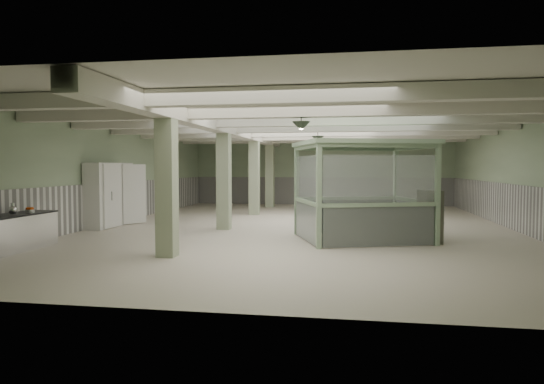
# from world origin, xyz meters

# --- Properties ---
(floor) EXTENTS (20.00, 20.00, 0.00)m
(floor) POSITION_xyz_m (0.00, 0.00, 0.00)
(floor) COLOR beige
(floor) RESTS_ON ground
(ceiling) EXTENTS (14.00, 20.00, 0.02)m
(ceiling) POSITION_xyz_m (0.00, 0.00, 3.60)
(ceiling) COLOR beige
(ceiling) RESTS_ON wall_back
(wall_back) EXTENTS (14.00, 0.02, 3.60)m
(wall_back) POSITION_xyz_m (0.00, 10.00, 1.80)
(wall_back) COLOR #9FB691
(wall_back) RESTS_ON floor
(wall_front) EXTENTS (14.00, 0.02, 3.60)m
(wall_front) POSITION_xyz_m (0.00, -10.00, 1.80)
(wall_front) COLOR #9FB691
(wall_front) RESTS_ON floor
(wall_left) EXTENTS (0.02, 20.00, 3.60)m
(wall_left) POSITION_xyz_m (-7.00, 0.00, 1.80)
(wall_left) COLOR #9FB691
(wall_left) RESTS_ON floor
(wall_right) EXTENTS (0.02, 20.00, 3.60)m
(wall_right) POSITION_xyz_m (7.00, 0.00, 1.80)
(wall_right) COLOR #9FB691
(wall_right) RESTS_ON floor
(wainscot_left) EXTENTS (0.05, 19.90, 1.50)m
(wainscot_left) POSITION_xyz_m (-6.97, 0.00, 0.75)
(wainscot_left) COLOR white
(wainscot_left) RESTS_ON floor
(wainscot_right) EXTENTS (0.05, 19.90, 1.50)m
(wainscot_right) POSITION_xyz_m (6.97, 0.00, 0.75)
(wainscot_right) COLOR white
(wainscot_right) RESTS_ON floor
(wainscot_back) EXTENTS (13.90, 0.05, 1.50)m
(wainscot_back) POSITION_xyz_m (0.00, 9.97, 0.75)
(wainscot_back) COLOR white
(wainscot_back) RESTS_ON floor
(girder) EXTENTS (0.45, 19.90, 0.40)m
(girder) POSITION_xyz_m (-2.50, 0.00, 3.38)
(girder) COLOR beige
(girder) RESTS_ON ceiling
(beam_a) EXTENTS (13.90, 0.35, 0.32)m
(beam_a) POSITION_xyz_m (0.00, -7.50, 3.42)
(beam_a) COLOR beige
(beam_a) RESTS_ON ceiling
(beam_b) EXTENTS (13.90, 0.35, 0.32)m
(beam_b) POSITION_xyz_m (0.00, -5.00, 3.42)
(beam_b) COLOR beige
(beam_b) RESTS_ON ceiling
(beam_c) EXTENTS (13.90, 0.35, 0.32)m
(beam_c) POSITION_xyz_m (0.00, -2.50, 3.42)
(beam_c) COLOR beige
(beam_c) RESTS_ON ceiling
(beam_d) EXTENTS (13.90, 0.35, 0.32)m
(beam_d) POSITION_xyz_m (0.00, 0.00, 3.42)
(beam_d) COLOR beige
(beam_d) RESTS_ON ceiling
(beam_e) EXTENTS (13.90, 0.35, 0.32)m
(beam_e) POSITION_xyz_m (0.00, 2.50, 3.42)
(beam_e) COLOR beige
(beam_e) RESTS_ON ceiling
(beam_f) EXTENTS (13.90, 0.35, 0.32)m
(beam_f) POSITION_xyz_m (0.00, 5.00, 3.42)
(beam_f) COLOR beige
(beam_f) RESTS_ON ceiling
(beam_g) EXTENTS (13.90, 0.35, 0.32)m
(beam_g) POSITION_xyz_m (0.00, 7.50, 3.42)
(beam_g) COLOR beige
(beam_g) RESTS_ON ceiling
(column_a) EXTENTS (0.42, 0.42, 3.60)m
(column_a) POSITION_xyz_m (-2.50, -6.00, 1.80)
(column_a) COLOR #98A585
(column_a) RESTS_ON floor
(column_b) EXTENTS (0.42, 0.42, 3.60)m
(column_b) POSITION_xyz_m (-2.50, -1.00, 1.80)
(column_b) COLOR #98A585
(column_b) RESTS_ON floor
(column_c) EXTENTS (0.42, 0.42, 3.60)m
(column_c) POSITION_xyz_m (-2.50, 4.00, 1.80)
(column_c) COLOR #98A585
(column_c) RESTS_ON floor
(column_d) EXTENTS (0.42, 0.42, 3.60)m
(column_d) POSITION_xyz_m (-2.50, 8.00, 1.80)
(column_d) COLOR #98A585
(column_d) RESTS_ON floor
(pendant_front) EXTENTS (0.44, 0.44, 0.22)m
(pendant_front) POSITION_xyz_m (0.50, -5.00, 3.05)
(pendant_front) COLOR #2A3729
(pendant_front) RESTS_ON ceiling
(pendant_mid) EXTENTS (0.44, 0.44, 0.22)m
(pendant_mid) POSITION_xyz_m (0.50, 0.50, 3.05)
(pendant_mid) COLOR #2A3729
(pendant_mid) RESTS_ON ceiling
(pendant_back) EXTENTS (0.44, 0.44, 0.22)m
(pendant_back) POSITION_xyz_m (0.50, 5.50, 3.05)
(pendant_back) COLOR #2A3729
(pendant_back) RESTS_ON ceiling
(pitcher_near) EXTENTS (0.25, 0.28, 0.29)m
(pitcher_near) POSITION_xyz_m (-6.51, -5.95, 1.05)
(pitcher_near) COLOR silver
(pitcher_near) RESTS_ON prep_counter
(orange_bowl) EXTENTS (0.29, 0.29, 0.08)m
(orange_bowl) POSITION_xyz_m (-6.39, -5.48, 0.94)
(orange_bowl) COLOR #B2B2B7
(orange_bowl) RESTS_ON prep_counter
(walkin_cooler) EXTENTS (1.04, 2.44, 2.24)m
(walkin_cooler) POSITION_xyz_m (-6.62, -0.89, 1.12)
(walkin_cooler) COLOR white
(walkin_cooler) RESTS_ON floor
(guard_booth) EXTENTS (4.22, 3.89, 2.80)m
(guard_booth) POSITION_xyz_m (1.98, -2.59, 1.87)
(guard_booth) COLOR #95B38F
(guard_booth) RESTS_ON floor
(filing_cabinet) EXTENTS (0.64, 0.78, 1.45)m
(filing_cabinet) POSITION_xyz_m (3.81, -2.92, 0.72)
(filing_cabinet) COLOR #5A5C4C
(filing_cabinet) RESTS_ON floor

